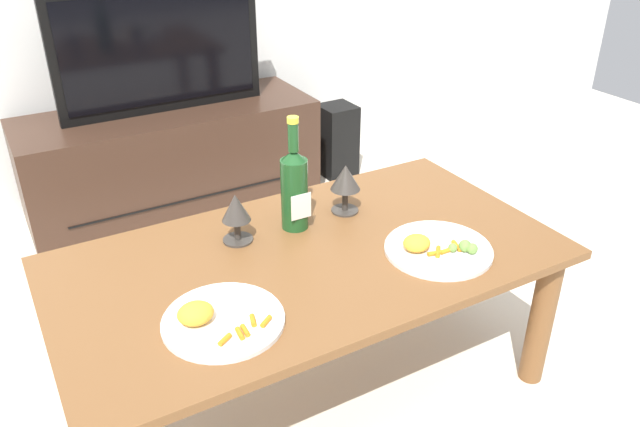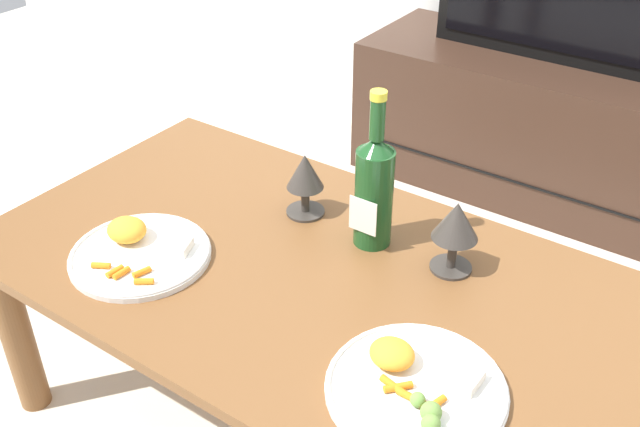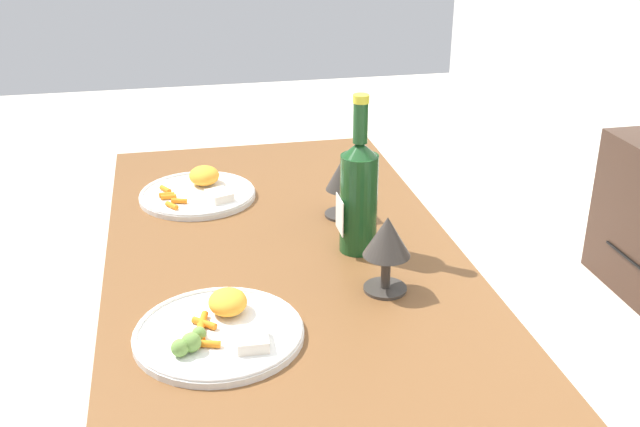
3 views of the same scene
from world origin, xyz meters
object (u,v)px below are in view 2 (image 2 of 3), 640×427
object	(u,v)px
goblet_right	(456,224)
goblet_left	(305,175)
tv_stand	(549,129)
dinner_plate_left	(139,251)
dinner_plate_right	(415,385)
wine_bottle	(374,187)
dining_table	(314,302)

from	to	relation	value
goblet_right	goblet_left	bearing A→B (deg)	180.00
tv_stand	goblet_right	size ratio (longest dim) A/B	8.40
dinner_plate_left	dinner_plate_right	size ratio (longest dim) A/B	0.96
wine_bottle	goblet_left	bearing A→B (deg)	176.90
goblet_right	dinner_plate_left	size ratio (longest dim) A/B	0.54
dining_table	dinner_plate_right	bearing A→B (deg)	-27.23
tv_stand	wine_bottle	world-z (taller)	wine_bottle
dinner_plate_left	goblet_right	bearing A→B (deg)	31.05
dining_table	dinner_plate_left	xyz separation A→B (m)	(-0.32, -0.16, 0.09)
dinner_plate_right	goblet_right	bearing A→B (deg)	106.55
goblet_right	dinner_plate_right	distance (m)	0.34
tv_stand	dinner_plate_left	distance (m)	1.54
dinner_plate_left	goblet_left	bearing A→B (deg)	60.60
goblet_right	dinner_plate_left	bearing A→B (deg)	-148.95
tv_stand	dinner_plate_right	bearing A→B (deg)	-79.30
dinner_plate_left	dinner_plate_right	xyz separation A→B (m)	(0.62, -0.00, -0.00)
dinner_plate_right	wine_bottle	bearing A→B (deg)	130.96
goblet_left	goblet_right	world-z (taller)	goblet_right
tv_stand	dinner_plate_left	bearing A→B (deg)	-102.97
goblet_left	dinner_plate_right	distance (m)	0.55
dining_table	goblet_left	xyz separation A→B (m)	(-0.14, 0.16, 0.17)
goblet_left	dinner_plate_right	world-z (taller)	goblet_left
wine_bottle	dinner_plate_left	bearing A→B (deg)	-138.90
tv_stand	goblet_left	size ratio (longest dim) A/B	8.89
dining_table	tv_stand	size ratio (longest dim) A/B	1.06
tv_stand	wine_bottle	bearing A→B (deg)	-89.44
dinner_plate_left	dinner_plate_right	bearing A→B (deg)	-0.19
dinner_plate_right	goblet_left	bearing A→B (deg)	144.22
tv_stand	dinner_plate_left	xyz separation A→B (m)	(-0.34, -1.48, 0.25)
wine_bottle	dining_table	bearing A→B (deg)	-103.84
tv_stand	goblet_right	bearing A→B (deg)	-80.95
dining_table	tv_stand	distance (m)	1.34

